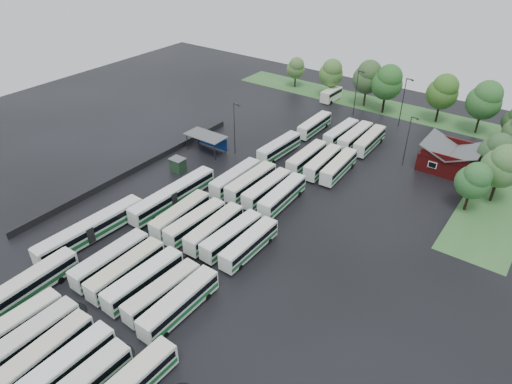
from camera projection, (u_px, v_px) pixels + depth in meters
The scene contains 54 objects.
ground at pixel (198, 237), 67.85m from camera, with size 160.00×160.00×0.00m, color black.
brick_building at pixel (450, 160), 84.14m from camera, with size 10.07×8.60×5.39m.
wash_shed at pixel (207, 137), 89.79m from camera, with size 8.20×4.20×3.58m.
utility_hut at pixel (178, 165), 83.76m from camera, with size 2.70×2.20×2.62m.
grass_strip_north at pixel (383, 106), 111.07m from camera, with size 80.00×10.00×0.01m, color #35682F.
grass_strip_east at pixel (506, 185), 80.21m from camera, with size 10.00×50.00×0.01m, color #35682F.
west_fence at pixel (137, 169), 83.98m from camera, with size 0.10×50.00×1.20m, color #2D2D30.
bus_r0c0 at pixel (14, 327), 51.42m from camera, with size 2.62×11.03×3.05m.
bus_r0c1 at pixel (30, 339), 49.90m from camera, with size 2.43×11.32×3.15m.
bus_r0c2 at pixel (44, 355), 48.16m from camera, with size 2.88×11.37×3.14m.
bus_r0c3 at pixel (63, 369), 46.64m from camera, with size 2.59×11.58×3.22m.
bus_r1c0 at pixel (111, 260), 60.90m from camera, with size 2.54×11.52×3.20m.
bus_r1c1 at pixel (126, 270), 59.22m from camera, with size 2.55×11.51×3.20m.
bus_r1c2 at pixel (144, 280), 57.62m from camera, with size 2.85×11.57×3.20m.
bus_r1c3 at pixel (163, 292), 55.98m from camera, with size 2.86×11.04×3.04m.
bus_r1c4 at pixel (180, 303), 54.28m from camera, with size 2.51×11.58×3.22m.
bus_r2c0 at pixel (181, 215), 69.71m from camera, with size 2.78×11.36×3.14m.
bus_r2c1 at pixel (195, 222), 68.12m from camera, with size 2.76×11.07×3.06m.
bus_r2c2 at pixel (214, 229), 66.78m from camera, with size 2.62×11.20×3.11m.
bus_r2c3 at pixel (232, 236), 65.38m from camera, with size 2.91×11.16×3.08m.
bus_r2c4 at pixel (249, 244), 63.84m from camera, with size 2.35×10.95×3.05m.
bus_r3c0 at pixel (236, 178), 78.91m from camera, with size 2.46×11.44×3.18m.
bus_r3c1 at pixel (251, 182), 77.75m from camera, with size 2.60×11.55×3.21m.
bus_r3c2 at pixel (267, 189), 76.08m from camera, with size 2.51×11.17×3.10m.
bus_r3c3 at pixel (282, 195), 74.24m from camera, with size 2.87×11.51×3.18m.
bus_r4c0 at pixel (279, 148), 88.68m from camera, with size 2.85×11.48×3.17m.
bus_r4c2 at pixel (307, 157), 85.35m from camera, with size 2.53×11.29×3.14m.
bus_r4c3 at pixel (323, 162), 83.78m from camera, with size 2.85×11.23×3.10m.
bus_r4c4 at pixel (339, 167), 82.39m from camera, with size 2.91×11.27×3.11m.
bus_r5c0 at pixel (314, 125), 97.77m from camera, with size 2.51×11.03×3.06m.
bus_r5c2 at pixel (341, 133), 94.54m from camera, with size 2.70×11.04×3.05m.
bus_r5c3 at pixel (355, 137), 92.77m from camera, with size 2.49×11.47×3.19m.
bus_r5c4 at pixel (370, 141), 91.38m from camera, with size 2.69×11.23×3.11m.
artic_bus_west_a at pixel (14, 294), 55.52m from camera, with size 2.89×16.99×3.14m.
artic_bus_west_b at pixel (173, 195), 74.32m from camera, with size 2.81×17.12×3.17m.
artic_bus_west_c at pixel (91, 230), 66.44m from camera, with size 3.20×17.44×3.22m.
minibus at pixel (331, 94), 113.50m from camera, with size 2.75×6.72×2.89m.
tree_north_0 at pixel (296, 68), 120.01m from camera, with size 4.88×4.88×8.08m.
tree_north_1 at pixel (331, 73), 112.95m from camera, with size 5.98×5.98×9.90m.
tree_north_2 at pixel (368, 77), 107.37m from camera, with size 6.87×6.87×11.38m.
tree_north_3 at pixel (388, 82), 103.68m from camera, with size 7.05×7.05×11.68m.
tree_north_4 at pixel (443, 91), 99.36m from camera, with size 6.78×6.78×11.22m.
tree_north_5 at pixel (485, 100), 94.17m from camera, with size 7.12×7.12×11.78m.
tree_east_0 at pixel (474, 180), 70.66m from camera, with size 5.34×5.34×8.85m.
tree_east_1 at pixel (503, 166), 72.31m from camera, with size 6.37×6.37×10.56m.
tree_east_2 at pixel (497, 150), 78.55m from camera, with size 5.60×5.60×9.28m.
lamp_post_ne at pixel (408, 138), 83.37m from camera, with size 1.51×0.29×9.82m.
lamp_post_nw at pixel (235, 125), 87.15m from camera, with size 1.62×0.32×10.52m.
lamp_post_back_w at pixel (357, 90), 103.13m from camera, with size 1.64×0.32×10.62m.
lamp_post_back_e at pixel (404, 99), 98.15m from camera, with size 1.67×0.32×10.82m.
puddle_0 at pixel (71, 314), 55.19m from camera, with size 3.88×3.88×0.01m, color black.
puddle_1 at pixel (118, 357), 50.00m from camera, with size 3.63×3.63×0.01m, color black.
puddle_2 at pixel (156, 220), 71.35m from camera, with size 7.26×7.26×0.01m, color black.
puddle_3 at pixel (196, 264), 62.79m from camera, with size 4.81×4.81×0.01m, color black.
Camera 1 is at (38.50, -38.28, 42.15)m, focal length 32.00 mm.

